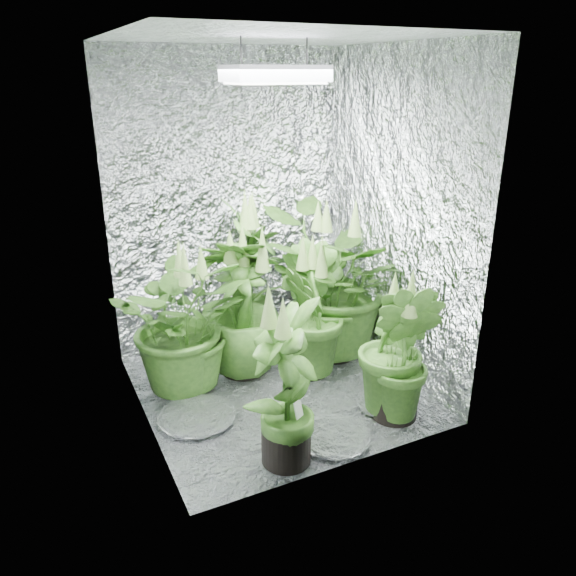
# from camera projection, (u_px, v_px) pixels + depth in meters

# --- Properties ---
(ground) EXTENTS (1.60, 1.60, 0.00)m
(ground) POSITION_uv_depth(u_px,v_px,m) (278.00, 389.00, 3.48)
(ground) COLOR silver
(ground) RESTS_ON ground
(walls) EXTENTS (1.62, 1.62, 2.00)m
(walls) POSITION_uv_depth(u_px,v_px,m) (276.00, 233.00, 3.12)
(walls) COLOR silver
(walls) RESTS_ON ground
(ceiling) EXTENTS (1.60, 1.60, 0.01)m
(ceiling) POSITION_uv_depth(u_px,v_px,m) (275.00, 37.00, 2.76)
(ceiling) COLOR silver
(ceiling) RESTS_ON walls
(grow_lamp) EXTENTS (0.50, 0.30, 0.22)m
(grow_lamp) POSITION_uv_depth(u_px,v_px,m) (275.00, 74.00, 2.82)
(grow_lamp) COLOR gray
(grow_lamp) RESTS_ON ceiling
(plant_a) EXTENTS (0.93, 0.93, 0.95)m
(plant_a) POSITION_uv_depth(u_px,v_px,m) (183.00, 322.00, 3.33)
(plant_a) COLOR black
(plant_a) RESTS_ON ground
(plant_b) EXTENTS (0.72, 0.72, 1.13)m
(plant_b) POSITION_uv_depth(u_px,v_px,m) (250.00, 275.00, 3.87)
(plant_b) COLOR black
(plant_b) RESTS_ON ground
(plant_c) EXTENTS (0.56, 0.56, 0.92)m
(plant_c) POSITION_uv_depth(u_px,v_px,m) (310.00, 313.00, 3.53)
(plant_c) COLOR black
(plant_c) RESTS_ON ground
(plant_d) EXTENTS (0.68, 0.68, 0.99)m
(plant_d) POSITION_uv_depth(u_px,v_px,m) (242.00, 308.00, 3.53)
(plant_d) COLOR black
(plant_d) RESTS_ON ground
(plant_e) EXTENTS (1.01, 1.01, 1.11)m
(plant_e) POSITION_uv_depth(u_px,v_px,m) (336.00, 284.00, 3.70)
(plant_e) COLOR black
(plant_e) RESTS_ON ground
(plant_f) EXTENTS (0.58, 0.58, 0.95)m
(plant_f) POSITION_uv_depth(u_px,v_px,m) (286.00, 385.00, 2.69)
(plant_f) COLOR black
(plant_f) RESTS_ON ground
(plant_g) EXTENTS (0.62, 0.62, 0.90)m
(plant_g) POSITION_uv_depth(u_px,v_px,m) (398.00, 351.00, 3.07)
(plant_g) COLOR black
(plant_g) RESTS_ON ground
(circulation_fan) EXTENTS (0.18, 0.29, 0.34)m
(circulation_fan) POSITION_uv_depth(u_px,v_px,m) (334.00, 328.00, 3.97)
(circulation_fan) COLOR black
(circulation_fan) RESTS_ON ground
(plant_label) EXTENTS (0.06, 0.05, 0.09)m
(plant_label) POSITION_uv_depth(u_px,v_px,m) (298.00, 409.00, 2.74)
(plant_label) COLOR white
(plant_label) RESTS_ON plant_f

